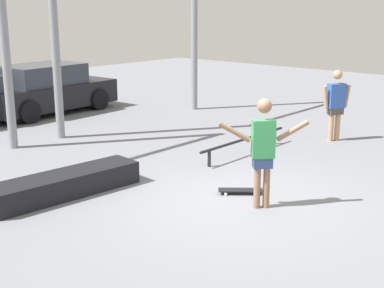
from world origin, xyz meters
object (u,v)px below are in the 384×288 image
(skateboarder, at_px, (263,146))
(grind_box, at_px, (65,184))
(skateboard, at_px, (241,190))
(parked_car_black, at_px, (46,90))
(bystander, at_px, (336,102))
(grind_rail, at_px, (245,141))

(skateboarder, height_order, grind_box, skateboarder)
(skateboard, relative_size, parked_car_black, 0.17)
(grind_box, xyz_separation_m, bystander, (6.62, -1.66, 0.74))
(bystander, bearing_deg, grind_box, 16.26)
(skateboard, bearing_deg, parked_car_black, 126.78)
(grind_box, distance_m, parked_car_black, 7.66)
(skateboard, bearing_deg, grind_box, -178.10)
(skateboarder, height_order, skateboard, skateboarder)
(skateboard, xyz_separation_m, grind_rail, (2.10, 1.45, 0.24))
(bystander, bearing_deg, skateboard, 37.48)
(parked_car_black, height_order, bystander, bystander)
(skateboarder, distance_m, parked_car_black, 9.66)
(grind_rail, distance_m, parked_car_black, 7.31)
(skateboard, bearing_deg, skateboarder, -66.02)
(bystander, bearing_deg, skateboarder, 44.30)
(grind_box, bearing_deg, parked_car_black, 58.47)
(grind_rail, bearing_deg, skateboard, -145.45)
(skateboarder, bearing_deg, bystander, 57.35)
(grind_rail, height_order, parked_car_black, parked_car_black)
(grind_box, bearing_deg, skateboarder, -58.62)
(skateboarder, bearing_deg, parked_car_black, 119.94)
(skateboard, bearing_deg, bystander, 56.44)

